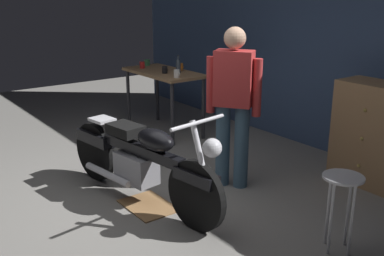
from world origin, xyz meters
The scene contains 14 objects.
ground_plane centered at (0.00, 0.00, 0.00)m, with size 12.00×12.00×0.00m, color gray.
back_wall centered at (0.00, 2.80, 1.55)m, with size 8.00×0.12×3.10m, color #384C70.
workbench centered at (-1.80, 1.53, 0.79)m, with size 1.30×0.64×0.90m.
motorcycle centered at (-0.01, 0.08, 0.45)m, with size 2.18×0.68×1.00m.
person_standing centered at (0.22, 1.06, 0.93)m, with size 0.48×0.40×1.67m.
shop_stool centered at (1.67, 0.90, 0.50)m, with size 0.32×0.32×0.64m.
wooden_dresser centered at (1.07, 2.30, 0.55)m, with size 0.80×0.47×1.10m.
drip_tray centered at (0.11, 0.08, 0.01)m, with size 0.56×0.40×0.01m, color olive.
mug_green_speckled centered at (-2.36, 1.60, 0.95)m, with size 0.11×0.08×0.09m.
mug_red_diner centered at (-2.19, 1.42, 0.95)m, with size 0.11×0.07×0.09m.
mug_white_ceramic centered at (-1.28, 1.40, 0.95)m, with size 0.11×0.08×0.11m.
mug_black_matte centered at (-1.65, 1.45, 0.95)m, with size 0.11×0.07×0.09m.
mug_orange_travel centered at (-1.72, 1.77, 0.95)m, with size 0.11×0.07×0.10m.
bottle centered at (-1.57, 1.63, 1.00)m, with size 0.06×0.06×0.24m.
Camera 1 is at (3.57, -1.97, 2.03)m, focal length 42.53 mm.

